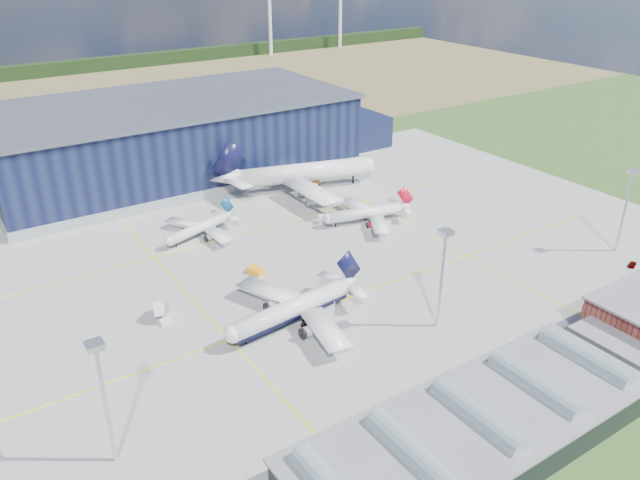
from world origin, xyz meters
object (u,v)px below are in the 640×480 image
Objects in this scene: gse_cart_a at (356,291)px; airliner_navy at (291,300)px; gse_tug_a at (256,271)px; gse_cart_b at (370,228)px; car_a at (633,264)px; car_b at (607,313)px; hangar at (180,140)px; airliner_red at (365,208)px; light_mast_east at (627,198)px; gse_tug_c at (314,182)px; gse_van_c at (510,350)px; light_mast_center at (443,263)px; gse_van_b at (328,220)px; airliner_regional at (198,223)px; airliner_widebody at (303,163)px; gse_van_a at (322,304)px; light_mast_west at (102,384)px; airstair at (160,312)px.

airliner_navy is at bearing 165.78° from gse_cart_a.
gse_tug_a is 40.20m from gse_cart_b.
car_a is 28.21m from car_b.
airliner_red is at bearing -69.59° from hangar.
gse_tug_c is at bearing 114.69° from light_mast_east.
car_a is (67.92, -132.41, -10.98)m from hangar.
gse_van_c is at bearing 91.51° from airliner_red.
airliner_navy is at bearing 145.31° from light_mast_center.
airliner_red is 7.32× the size of gse_tug_a.
light_mast_center is 41.63m from car_b.
light_mast_east is at bearing -67.68° from gse_tug_c.
gse_cart_a is at bearing -162.58° from gse_van_b.
gse_van_b is at bearing 133.47° from light_mast_east.
airliner_regional is at bearing 14.82° from gse_van_c.
light_mast_east is 8.06× the size of gse_cart_a.
airliner_red is 33.30m from airliner_widebody.
gse_cart_a is 0.81× the size of gse_tug_c.
gse_van_a is (8.98, 1.55, -4.92)m from airliner_navy.
airliner_navy is at bearing -128.80° from gse_tug_c.
gse_tug_c is (42.01, 67.51, -0.46)m from gse_van_a.
gse_cart_a is at bearing 32.11° from car_b.
light_mast_west reaches higher than airliner_navy.
gse_cart_a is at bearing 47.15° from car_a.
airliner_navy is 1.28× the size of airliner_red.
gse_van_a is 2.11× the size of gse_cart_b.
airliner_regional reaches higher than gse_van_c.
car_a is at bearing -51.69° from gse_tug_a.
gse_cart_a is at bearing -117.67° from gse_tug_c.
gse_tug_a is 26.58m from gse_cart_a.
car_a is at bearing 119.74° from airliner_regional.
light_mast_west is at bearing -121.03° from airliner_widebody.
car_b is at bearing -149.45° from light_mast_east.
gse_van_a reaches higher than gse_van_c.
gse_cart_a is at bearing -58.89° from gse_van_a.
gse_tug_c is 0.69× the size of gse_van_c.
airstair is (-73.98, -51.01, 0.84)m from gse_tug_c.
car_b is (29.60, -2.00, -0.56)m from gse_van_c.
car_a is (82.45, -50.03, -0.20)m from gse_tug_a.
gse_van_a is at bearing 39.47° from car_b.
hangar is 139.77m from light_mast_west.
gse_cart_b is 69.57m from car_a.
car_a is (77.76, -27.15, -0.60)m from gse_van_a.
gse_tug_a is 64.60m from gse_tug_c.
gse_cart_a is (-26.28, -31.28, -4.18)m from airliner_red.
airliner_navy reaches higher than gse_van_c.
airliner_regional is at bearing -145.90° from airliner_widebody.
gse_van_a is (-36.93, -32.45, -3.57)m from airliner_red.
light_mast_west is 77.90m from gse_van_c.
light_mast_east is at bearing -79.43° from gse_van_c.
airliner_red reaches higher than gse_cart_b.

